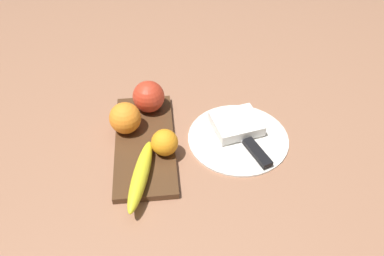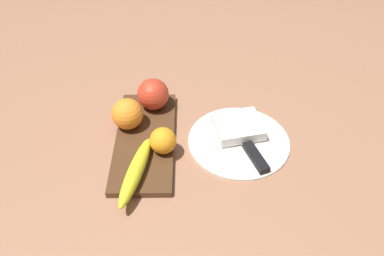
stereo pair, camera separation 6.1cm
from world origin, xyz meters
TOP-DOWN VIEW (x-y plane):
  - ground_plane at (0.00, 0.00)m, footprint 2.40×2.40m
  - fruit_tray at (0.01, -0.02)m, footprint 0.32×0.14m
  - apple at (0.12, -0.04)m, footprint 0.08×0.08m
  - banana at (-0.11, -0.01)m, footprint 0.20×0.07m
  - orange_near_apple at (-0.03, -0.07)m, footprint 0.06×0.06m
  - orange_near_banana at (0.05, 0.02)m, footprint 0.07×0.07m
  - dinner_plate at (0.01, -0.24)m, footprint 0.24×0.24m
  - folded_napkin at (0.04, -0.24)m, footprint 0.12×0.13m
  - knife at (-0.04, -0.27)m, footprint 0.18×0.08m

SIDE VIEW (x-z plane):
  - ground_plane at x=0.00m, z-range 0.00..0.00m
  - dinner_plate at x=0.01m, z-range 0.00..0.01m
  - fruit_tray at x=0.01m, z-range 0.00..0.02m
  - knife at x=-0.04m, z-range 0.01..0.02m
  - folded_napkin at x=0.04m, z-range 0.01..0.03m
  - banana at x=-0.11m, z-range 0.02..0.05m
  - orange_near_apple at x=-0.03m, z-range 0.02..0.08m
  - orange_near_banana at x=0.05m, z-range 0.02..0.09m
  - apple at x=0.12m, z-range 0.02..0.09m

